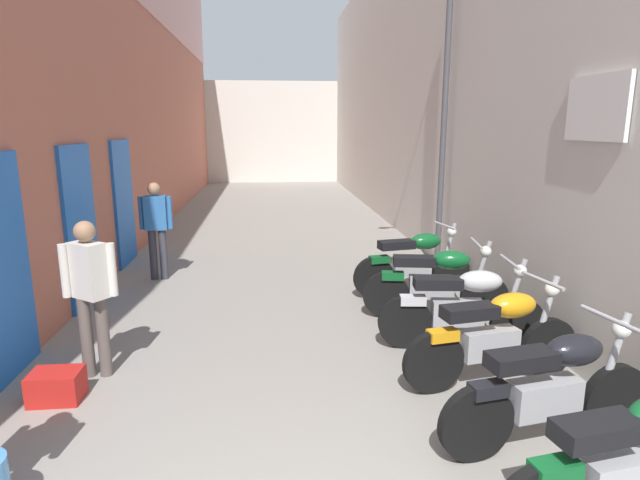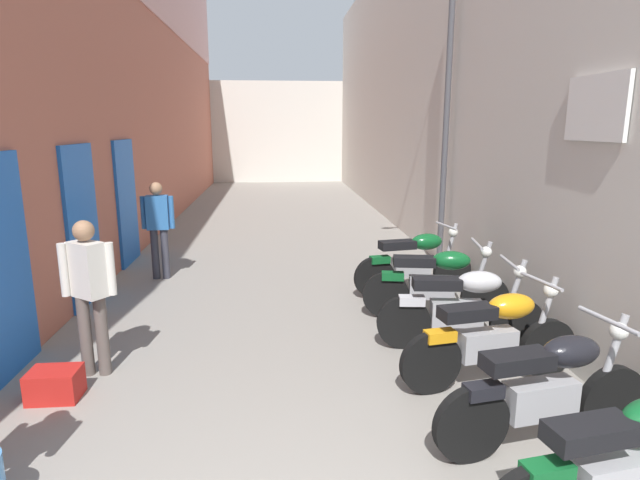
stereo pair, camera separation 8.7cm
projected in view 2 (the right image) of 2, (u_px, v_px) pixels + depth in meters
ground_plane at (284, 248)px, 10.59m from camera, size 37.35×37.35×0.00m
building_left at (140, 32)px, 11.28m from camera, size 0.45×21.35×8.78m
building_right at (410, 83)px, 12.05m from camera, size 0.45×21.35×6.80m
building_far_end at (277, 132)px, 23.43m from camera, size 8.63×2.00×4.30m
motorcycle_nearest at (628, 465)px, 3.04m from camera, size 1.84×0.58×1.04m
motorcycle_second at (548, 388)px, 3.93m from camera, size 1.84×0.58×1.04m
motorcycle_third at (493, 336)px, 4.91m from camera, size 1.84×0.58×1.04m
motorcycle_fourth at (462, 306)px, 5.71m from camera, size 1.85×0.58×1.04m
motorcycle_fifth at (436, 281)px, 6.62m from camera, size 1.84×0.58×1.04m
motorcycle_sixth at (415, 261)px, 7.62m from camera, size 1.83×0.58×1.04m
pedestrian_mid_alley at (89, 287)px, 5.03m from camera, size 0.52×0.36×1.57m
pedestrian_further_down at (158, 223)px, 8.30m from camera, size 0.52×0.23×1.57m
plastic_crate at (55, 384)px, 4.73m from camera, size 0.44×0.32×0.28m
street_lamp at (442, 104)px, 8.45m from camera, size 0.79×0.18×4.77m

